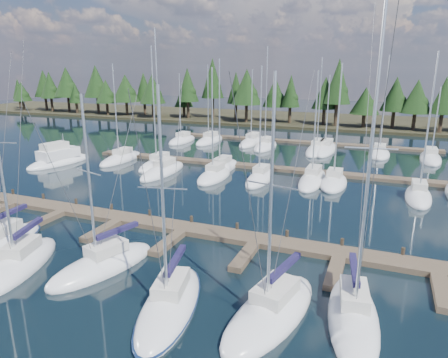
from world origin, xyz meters
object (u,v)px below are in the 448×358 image
at_px(front_sailboat_3, 103,265).
at_px(front_sailboat_4, 170,305).
at_px(front_sailboat_5, 271,312).
at_px(main_dock, 182,231).
at_px(front_sailboat_1, 2,243).
at_px(front_sailboat_6, 353,315).
at_px(front_sailboat_2, 20,264).
at_px(motor_yacht_left, 59,160).

bearing_deg(front_sailboat_3, front_sailboat_4, -20.51).
relative_size(front_sailboat_3, front_sailboat_5, 0.90).
relative_size(main_dock, front_sailboat_1, 3.02).
bearing_deg(front_sailboat_5, front_sailboat_6, 16.50).
distance_m(front_sailboat_2, motor_yacht_left, 30.95).
height_order(front_sailboat_3, motor_yacht_left, front_sailboat_3).
bearing_deg(front_sailboat_3, front_sailboat_2, -159.14).
height_order(front_sailboat_1, front_sailboat_5, front_sailboat_1).
bearing_deg(front_sailboat_1, front_sailboat_5, -2.38).
relative_size(front_sailboat_1, front_sailboat_3, 1.21).
bearing_deg(front_sailboat_1, motor_yacht_left, 125.39).
bearing_deg(motor_yacht_left, front_sailboat_2, -50.70).
xyz_separation_m(main_dock, front_sailboat_5, (9.43, -7.93, 0.08)).
distance_m(main_dock, front_sailboat_3, 7.33).
bearing_deg(front_sailboat_5, front_sailboat_1, 177.62).
xyz_separation_m(main_dock, motor_yacht_left, (-26.83, 14.99, 0.33)).
height_order(front_sailboat_1, front_sailboat_3, front_sailboat_1).
xyz_separation_m(main_dock, front_sailboat_3, (-2.13, -7.02, 0.08)).
height_order(front_sailboat_2, front_sailboat_4, front_sailboat_2).
relative_size(main_dock, motor_yacht_left, 4.36).
xyz_separation_m(front_sailboat_2, front_sailboat_3, (5.10, 1.94, -0.03)).
bearing_deg(front_sailboat_4, main_dock, 113.97).
relative_size(front_sailboat_2, front_sailboat_6, 0.91).
distance_m(main_dock, front_sailboat_6, 15.05).
bearing_deg(motor_yacht_left, front_sailboat_6, -28.35).
bearing_deg(main_dock, front_sailboat_3, -106.87).
bearing_deg(front_sailboat_6, front_sailboat_3, -178.98).
bearing_deg(front_sailboat_6, front_sailboat_5, -163.50).
height_order(front_sailboat_4, motor_yacht_left, front_sailboat_4).
relative_size(front_sailboat_3, motor_yacht_left, 1.19).
xyz_separation_m(front_sailboat_2, front_sailboat_5, (16.65, 1.03, -0.03)).
relative_size(main_dock, front_sailboat_6, 2.64).
distance_m(front_sailboat_4, front_sailboat_6, 9.65).
height_order(main_dock, front_sailboat_2, front_sailboat_2).
relative_size(front_sailboat_1, front_sailboat_4, 1.14).
distance_m(front_sailboat_2, front_sailboat_6, 20.80).
bearing_deg(front_sailboat_1, main_dock, 32.40).
distance_m(front_sailboat_1, front_sailboat_4, 15.49).
bearing_deg(front_sailboat_5, main_dock, 139.91).
height_order(main_dock, front_sailboat_4, front_sailboat_4).
bearing_deg(front_sailboat_2, front_sailboat_6, 6.12).
height_order(front_sailboat_1, front_sailboat_2, front_sailboat_2).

